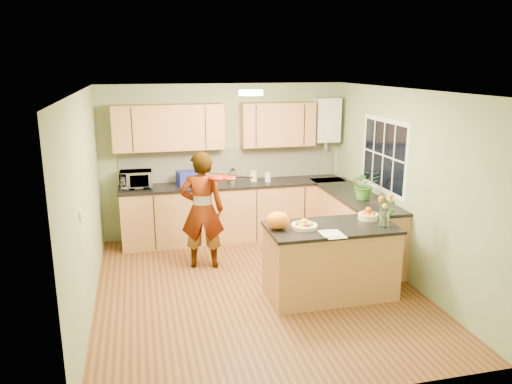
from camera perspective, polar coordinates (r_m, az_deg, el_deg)
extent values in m
plane|color=#5B2E1A|center=(6.53, 0.05, -10.96)|extent=(4.50, 4.50, 0.00)
cube|color=silver|center=(5.91, 0.06, 11.51)|extent=(4.00, 4.50, 0.02)
cube|color=gray|center=(8.25, -3.59, 3.57)|extent=(4.00, 0.02, 2.50)
cube|color=gray|center=(4.06, 7.56, -8.17)|extent=(4.00, 0.02, 2.50)
cube|color=gray|center=(5.98, -18.94, -1.41)|extent=(0.02, 4.50, 2.50)
cube|color=gray|center=(6.84, 16.58, 0.71)|extent=(0.02, 4.50, 2.50)
cube|color=#AF7746|center=(8.18, -2.45, -2.30)|extent=(3.60, 0.60, 0.90)
cube|color=black|center=(8.04, -2.47, 0.89)|extent=(3.64, 0.62, 0.04)
cube|color=#AF7746|center=(7.64, 11.05, -3.76)|extent=(0.60, 2.20, 0.90)
cube|color=black|center=(7.51, 11.16, -0.36)|extent=(0.62, 2.24, 0.04)
cube|color=white|center=(8.27, -2.89, 3.24)|extent=(3.60, 0.02, 0.52)
cube|color=#AF7746|center=(7.89, -9.95, 7.29)|extent=(1.70, 0.34, 0.70)
cube|color=#AF7746|center=(8.19, 2.47, 7.75)|extent=(1.20, 0.34, 0.70)
cube|color=white|center=(8.46, 8.06, 8.18)|extent=(0.40, 0.30, 0.72)
cylinder|color=silver|center=(8.51, 7.97, 5.50)|extent=(0.06, 0.06, 0.20)
cube|color=white|center=(7.29, 14.39, 4.09)|extent=(0.01, 1.30, 1.05)
cube|color=black|center=(7.29, 14.36, 4.09)|extent=(0.01, 1.18, 0.92)
cube|color=white|center=(5.39, -19.37, -2.59)|extent=(0.02, 0.09, 0.09)
cylinder|color=#FFEABF|center=(6.20, -0.60, 11.28)|extent=(0.30, 0.30, 0.06)
cylinder|color=white|center=(6.20, -0.60, 11.55)|extent=(0.10, 0.10, 0.02)
cube|color=#AF7746|center=(6.27, 8.48, -7.94)|extent=(1.53, 0.77, 0.86)
cube|color=black|center=(6.12, 8.64, -4.04)|extent=(1.57, 0.80, 0.04)
cylinder|color=#F7EAC6|center=(5.99, 5.54, -3.92)|extent=(0.31, 0.31, 0.05)
cylinder|color=#F7EAC6|center=(6.45, 12.70, -2.74)|extent=(0.25, 0.25, 0.07)
cylinder|color=silver|center=(6.17, 14.49, -2.95)|extent=(0.11, 0.11, 0.21)
ellipsoid|color=orange|center=(5.92, 2.51, -3.26)|extent=(0.33, 0.31, 0.21)
cube|color=silver|center=(5.81, 8.83, -4.79)|extent=(0.22, 0.30, 0.01)
imported|color=#E7AE8D|center=(6.97, -6.18, -2.07)|extent=(0.67, 0.51, 1.67)
imported|color=white|center=(7.91, -13.56, 1.40)|extent=(0.49, 0.33, 0.27)
cube|color=navy|center=(7.92, -7.92, 1.57)|extent=(0.33, 0.28, 0.23)
cylinder|color=silver|center=(8.05, -2.67, 1.78)|extent=(0.15, 0.15, 0.20)
sphere|color=black|center=(8.02, -2.68, 2.74)|extent=(0.07, 0.07, 0.07)
cylinder|color=#F7EAC6|center=(8.14, -0.27, 1.84)|extent=(0.11, 0.11, 0.17)
cylinder|color=white|center=(8.12, 1.37, 1.72)|extent=(0.13, 0.13, 0.15)
imported|color=#3C7828|center=(7.18, 12.34, 0.85)|extent=(0.46, 0.42, 0.43)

